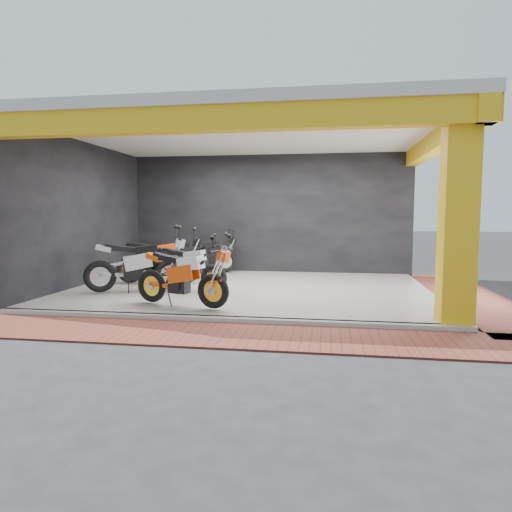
% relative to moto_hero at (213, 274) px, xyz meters
% --- Properties ---
extents(ground, '(80.00, 80.00, 0.00)m').
position_rel_moto_hero_xyz_m(ground, '(0.23, 0.50, -0.74)').
color(ground, '#2D2D30').
rests_on(ground, ground).
extents(showroom_floor, '(8.00, 6.00, 0.10)m').
position_rel_moto_hero_xyz_m(showroom_floor, '(0.23, 2.50, -0.69)').
color(showroom_floor, silver).
rests_on(showroom_floor, ground).
extents(showroom_ceiling, '(8.40, 6.40, 0.20)m').
position_rel_moto_hero_xyz_m(showroom_ceiling, '(0.23, 2.50, 2.86)').
color(showroom_ceiling, beige).
rests_on(showroom_ceiling, corner_column).
extents(back_wall, '(8.20, 0.20, 3.50)m').
position_rel_moto_hero_xyz_m(back_wall, '(0.23, 5.60, 1.01)').
color(back_wall, black).
rests_on(back_wall, ground).
extents(left_wall, '(0.20, 6.20, 3.50)m').
position_rel_moto_hero_xyz_m(left_wall, '(-3.87, 2.50, 1.01)').
color(left_wall, black).
rests_on(left_wall, ground).
extents(corner_column, '(0.50, 0.50, 3.50)m').
position_rel_moto_hero_xyz_m(corner_column, '(3.98, -0.25, 1.01)').
color(corner_column, gold).
rests_on(corner_column, ground).
extents(header_beam_front, '(8.40, 0.30, 0.40)m').
position_rel_moto_hero_xyz_m(header_beam_front, '(0.23, -0.50, 2.56)').
color(header_beam_front, gold).
rests_on(header_beam_front, corner_column).
extents(header_beam_right, '(0.30, 6.40, 0.40)m').
position_rel_moto_hero_xyz_m(header_beam_right, '(4.23, 2.50, 2.56)').
color(header_beam_right, gold).
rests_on(header_beam_right, corner_column).
extents(floor_kerb, '(8.00, 0.20, 0.10)m').
position_rel_moto_hero_xyz_m(floor_kerb, '(0.23, -0.52, -0.69)').
color(floor_kerb, silver).
rests_on(floor_kerb, ground).
extents(paver_front, '(9.00, 1.40, 0.03)m').
position_rel_moto_hero_xyz_m(paver_front, '(0.23, -1.30, -0.72)').
color(paver_front, brown).
rests_on(paver_front, ground).
extents(paver_right, '(1.40, 7.00, 0.03)m').
position_rel_moto_hero_xyz_m(paver_right, '(5.03, 2.50, -0.72)').
color(paver_right, brown).
rests_on(paver_right, ground).
extents(moto_hero, '(2.22, 1.33, 1.27)m').
position_rel_moto_hero_xyz_m(moto_hero, '(0.00, 0.00, 0.00)').
color(moto_hero, '#E84809').
rests_on(moto_hero, showroom_floor).
extents(moto_row_a, '(2.14, 1.15, 1.24)m').
position_rel_moto_hero_xyz_m(moto_row_a, '(-0.40, 1.61, -0.02)').
color(moto_row_a, black).
rests_on(moto_row_a, showroom_floor).
extents(moto_row_b, '(2.41, 1.73, 1.39)m').
position_rel_moto_hero_xyz_m(moto_row_b, '(-1.46, 1.86, 0.06)').
color(moto_row_b, '#9FA1A6').
rests_on(moto_row_b, showroom_floor).
extents(moto_row_c, '(2.28, 1.28, 1.31)m').
position_rel_moto_hero_xyz_m(moto_row_c, '(-1.38, 2.92, 0.02)').
color(moto_row_c, black).
rests_on(moto_row_c, showroom_floor).
extents(moto_row_d, '(2.10, 1.51, 1.21)m').
position_rel_moto_hero_xyz_m(moto_row_d, '(-0.91, 5.00, -0.03)').
color(moto_row_d, black).
rests_on(moto_row_d, showroom_floor).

